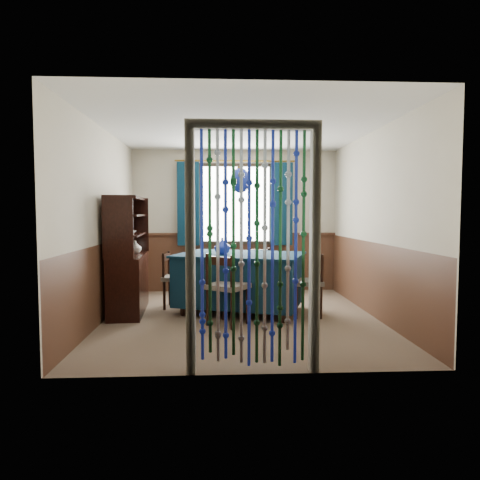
{
  "coord_description": "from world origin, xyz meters",
  "views": [
    {
      "loc": [
        -0.3,
        -5.61,
        1.4
      ],
      "look_at": [
        0.0,
        0.33,
        1.02
      ],
      "focal_mm": 32.0,
      "sensor_mm": 36.0,
      "label": 1
    }
  ],
  "objects": [
    {
      "name": "wainscot_back",
      "position": [
        0.0,
        1.99,
        0.5
      ],
      "size": [
        3.6,
        0.0,
        3.6
      ],
      "primitive_type": "plane",
      "rotation": [
        1.57,
        0.0,
        0.0
      ],
      "color": "#4B2C1C",
      "rests_on": "ground"
    },
    {
      "name": "wainscot_front",
      "position": [
        0.0,
        -1.99,
        0.5
      ],
      "size": [
        3.6,
        0.0,
        3.6
      ],
      "primitive_type": "plane",
      "rotation": [
        -1.57,
        0.0,
        0.0
      ],
      "color": "#4B2C1C",
      "rests_on": "ground"
    },
    {
      "name": "chair_left",
      "position": [
        -0.93,
        0.66,
        0.44
      ],
      "size": [
        0.44,
        0.45,
        0.82
      ],
      "rotation": [
        0.0,
        0.0,
        -1.7
      ],
      "color": "black",
      "rests_on": "floor"
    },
    {
      "name": "doorway",
      "position": [
        0.0,
        -1.94,
        1.05
      ],
      "size": [
        1.16,
        0.12,
        2.18
      ],
      "primitive_type": null,
      "color": "silver",
      "rests_on": "ground"
    },
    {
      "name": "wall_right",
      "position": [
        1.8,
        0.0,
        1.25
      ],
      "size": [
        0.0,
        4.0,
        4.0
      ],
      "primitive_type": "plane",
      "rotation": [
        1.57,
        0.0,
        -1.57
      ],
      "color": "#C0B69D",
      "rests_on": "ground"
    },
    {
      "name": "pendant_lamp",
      "position": [
        0.01,
        0.36,
        1.85
      ],
      "size": [
        0.28,
        0.28,
        0.83
      ],
      "color": "olive",
      "rests_on": "ceiling"
    },
    {
      "name": "wall_left",
      "position": [
        -1.8,
        0.0,
        1.25
      ],
      "size": [
        0.0,
        4.0,
        4.0
      ],
      "primitive_type": "plane",
      "rotation": [
        1.57,
        0.0,
        1.57
      ],
      "color": "#C0B69D",
      "rests_on": "ground"
    },
    {
      "name": "wall_back",
      "position": [
        0.0,
        2.0,
        1.25
      ],
      "size": [
        3.6,
        0.0,
        3.6
      ],
      "primitive_type": "plane",
      "rotation": [
        1.57,
        0.0,
        0.0
      ],
      "color": "#C0B69D",
      "rests_on": "ground"
    },
    {
      "name": "ceiling",
      "position": [
        0.0,
        0.0,
        2.5
      ],
      "size": [
        4.0,
        4.0,
        0.0
      ],
      "primitive_type": "plane",
      "rotation": [
        3.14,
        0.0,
        0.0
      ],
      "color": "silver",
      "rests_on": "ground"
    },
    {
      "name": "vase_sideboard",
      "position": [
        -1.51,
        0.65,
        0.91
      ],
      "size": [
        0.23,
        0.23,
        0.2
      ],
      "primitive_type": "imported",
      "rotation": [
        0.0,
        0.0,
        0.2
      ],
      "color": "beige",
      "rests_on": "sideboard"
    },
    {
      "name": "bowl_shelf",
      "position": [
        -1.51,
        0.12,
        1.14
      ],
      "size": [
        0.3,
        0.3,
        0.06
      ],
      "primitive_type": "imported",
      "rotation": [
        0.0,
        0.0,
        -0.35
      ],
      "color": "beige",
      "rests_on": "sideboard"
    },
    {
      "name": "wall_front",
      "position": [
        0.0,
        -2.0,
        1.25
      ],
      "size": [
        3.6,
        0.0,
        3.6
      ],
      "primitive_type": "plane",
      "rotation": [
        -1.57,
        0.0,
        0.0
      ],
      "color": "#C0B69D",
      "rests_on": "ground"
    },
    {
      "name": "chair_near",
      "position": [
        -0.2,
        -0.36,
        0.48
      ],
      "size": [
        0.61,
        0.6,
        0.9
      ],
      "rotation": [
        0.0,
        0.0,
        -0.62
      ],
      "color": "black",
      "rests_on": "floor"
    },
    {
      "name": "chair_far",
      "position": [
        0.28,
        1.01,
        0.45
      ],
      "size": [
        0.56,
        0.55,
        0.84
      ],
      "rotation": [
        0.0,
        0.0,
        2.63
      ],
      "color": "black",
      "rests_on": "floor"
    },
    {
      "name": "vase_table",
      "position": [
        -0.24,
        0.27,
        0.93
      ],
      "size": [
        0.25,
        0.25,
        0.21
      ],
      "primitive_type": "imported",
      "rotation": [
        0.0,
        0.0,
        -0.27
      ],
      "color": "navy",
      "rests_on": "dining_table"
    },
    {
      "name": "floor",
      "position": [
        0.0,
        0.0,
        0.0
      ],
      "size": [
        4.0,
        4.0,
        0.0
      ],
      "primitive_type": "plane",
      "color": "brown",
      "rests_on": "ground"
    },
    {
      "name": "chair_right",
      "position": [
        0.93,
        0.06,
        0.46
      ],
      "size": [
        0.43,
        0.45,
        0.85
      ],
      "rotation": [
        0.0,
        0.0,
        1.5
      ],
      "color": "black",
      "rests_on": "floor"
    },
    {
      "name": "wainscot_right",
      "position": [
        1.79,
        0.0,
        0.5
      ],
      "size": [
        0.0,
        4.0,
        4.0
      ],
      "primitive_type": "plane",
      "rotation": [
        1.57,
        0.0,
        -1.57
      ],
      "color": "#4B2C1C",
      "rests_on": "ground"
    },
    {
      "name": "window",
      "position": [
        0.0,
        1.95,
        1.55
      ],
      "size": [
        1.32,
        0.12,
        1.42
      ],
      "primitive_type": "cube",
      "color": "black",
      "rests_on": "wall_back"
    },
    {
      "name": "dining_table",
      "position": [
        0.01,
        0.36,
        0.47
      ],
      "size": [
        1.99,
        1.66,
        0.82
      ],
      "rotation": [
        0.0,
        0.0,
        -0.33
      ],
      "color": "#0A2334",
      "rests_on": "floor"
    },
    {
      "name": "wainscot_left",
      "position": [
        -1.79,
        0.0,
        0.5
      ],
      "size": [
        0.0,
        4.0,
        4.0
      ],
      "primitive_type": "plane",
      "rotation": [
        1.57,
        0.0,
        1.57
      ],
      "color": "#4B2C1C",
      "rests_on": "ground"
    },
    {
      "name": "sideboard",
      "position": [
        -1.57,
        0.4,
        0.57
      ],
      "size": [
        0.51,
        1.26,
        1.62
      ],
      "rotation": [
        0.0,
        0.0,
        0.07
      ],
      "color": "black",
      "rests_on": "floor"
    }
  ]
}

